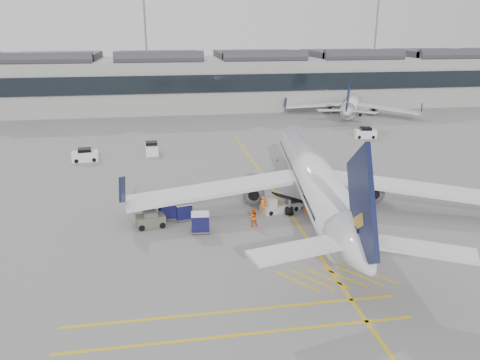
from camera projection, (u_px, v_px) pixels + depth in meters
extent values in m
plane|color=gray|center=(193.00, 246.00, 39.54)|extent=(220.00, 220.00, 0.00)
cube|color=#9E9E99|center=(170.00, 84.00, 105.30)|extent=(200.00, 20.00, 11.00)
cube|color=black|center=(171.00, 84.00, 95.43)|extent=(200.00, 0.50, 3.60)
cube|color=#38383D|center=(168.00, 55.00, 103.37)|extent=(200.00, 18.00, 1.40)
cylinder|color=slate|center=(146.00, 49.00, 115.45)|extent=(0.44, 0.44, 25.00)
cylinder|color=slate|center=(375.00, 47.00, 124.90)|extent=(0.44, 0.44, 25.00)
cube|color=gold|center=(279.00, 198.00, 50.48)|extent=(0.25, 60.00, 0.01)
cylinder|color=silver|center=(313.00, 175.00, 47.62)|extent=(8.40, 31.58, 3.93)
cone|color=silver|center=(291.00, 136.00, 64.49)|extent=(4.49, 4.70, 3.93)
cone|color=silver|center=(361.00, 253.00, 30.21)|extent=(4.61, 5.53, 3.93)
cube|color=silver|center=(215.00, 189.00, 46.21)|extent=(18.14, 6.71, 0.37)
cube|color=silver|center=(414.00, 188.00, 46.63)|extent=(17.59, 11.24, 0.37)
cylinder|color=slate|center=(253.00, 189.00, 48.51)|extent=(2.71, 4.04, 2.19)
cylinder|color=slate|center=(369.00, 188.00, 48.76)|extent=(2.71, 4.04, 2.19)
cube|color=black|center=(362.00, 208.00, 29.90)|extent=(1.46, 7.91, 8.75)
cylinder|color=black|center=(296.00, 169.00, 59.95)|extent=(0.39, 0.70, 0.67)
cylinder|color=black|center=(289.00, 211.00, 45.97)|extent=(0.84, 0.93, 0.84)
cylinder|color=black|center=(342.00, 210.00, 46.08)|extent=(0.84, 0.93, 0.84)
cylinder|color=silver|center=(352.00, 103.00, 98.56)|extent=(12.99, 22.04, 2.91)
cone|color=silver|center=(356.00, 95.00, 110.51)|extent=(3.98, 4.07, 2.91)
cone|color=silver|center=(347.00, 112.00, 86.25)|extent=(4.26, 4.62, 2.91)
cube|color=silver|center=(316.00, 105.00, 99.78)|extent=(13.41, 4.72, 0.27)
cube|color=silver|center=(388.00, 109.00, 95.68)|extent=(11.31, 11.21, 0.27)
cylinder|color=slate|center=(331.00, 107.00, 100.55)|extent=(2.70, 3.22, 1.62)
cylinder|color=slate|center=(374.00, 109.00, 98.05)|extent=(2.70, 3.22, 1.62)
cube|color=black|center=(348.00, 100.00, 85.99)|extent=(2.84, 5.37, 6.48)
cylinder|color=black|center=(354.00, 107.00, 107.32)|extent=(0.42, 0.54, 0.49)
cylinder|color=black|center=(341.00, 114.00, 98.01)|extent=(0.76, 0.80, 0.62)
cylinder|color=black|center=(360.00, 115.00, 96.93)|extent=(0.76, 0.80, 0.62)
cube|color=#B7B5AE|center=(280.00, 207.00, 47.06)|extent=(4.20, 2.56, 0.72)
cube|color=black|center=(289.00, 198.00, 47.23)|extent=(3.68, 2.05, 1.53)
cube|color=#B7B5AE|center=(270.00, 202.00, 46.37)|extent=(1.26, 1.55, 0.93)
cylinder|color=black|center=(271.00, 213.00, 45.89)|extent=(0.49, 0.30, 0.46)
cylinder|color=black|center=(264.00, 208.00, 47.14)|extent=(0.49, 0.30, 0.46)
cylinder|color=black|center=(296.00, 209.00, 47.07)|extent=(0.49, 0.30, 0.46)
cylinder|color=black|center=(289.00, 204.00, 48.32)|extent=(0.49, 0.30, 0.46)
cube|color=gray|center=(172.00, 216.00, 45.18)|extent=(2.24, 1.98, 0.14)
cube|color=#13134A|center=(172.00, 208.00, 44.89)|extent=(2.06, 1.89, 1.65)
cube|color=silver|center=(171.00, 199.00, 44.62)|extent=(2.13, 1.95, 0.11)
cylinder|color=black|center=(163.00, 220.00, 44.65)|extent=(0.27, 0.17, 0.25)
cylinder|color=black|center=(166.00, 215.00, 45.84)|extent=(0.27, 0.17, 0.25)
cylinder|color=black|center=(179.00, 220.00, 44.56)|extent=(0.27, 0.17, 0.25)
cylinder|color=black|center=(182.00, 215.00, 45.75)|extent=(0.27, 0.17, 0.25)
cube|color=gray|center=(165.00, 210.00, 46.99)|extent=(1.59, 1.31, 0.11)
cube|color=#13134A|center=(165.00, 203.00, 46.76)|extent=(1.45, 1.27, 1.36)
cube|color=silver|center=(165.00, 196.00, 46.54)|extent=(1.50, 1.31, 0.09)
cylinder|color=black|center=(159.00, 212.00, 46.42)|extent=(0.21, 0.09, 0.21)
cylinder|color=black|center=(159.00, 209.00, 47.39)|extent=(0.21, 0.09, 0.21)
cylinder|color=black|center=(172.00, 212.00, 46.63)|extent=(0.21, 0.09, 0.21)
cylinder|color=black|center=(172.00, 208.00, 47.60)|extent=(0.21, 0.09, 0.21)
cube|color=gray|center=(201.00, 230.00, 42.21)|extent=(1.80, 1.52, 0.12)
cube|color=#13134A|center=(200.00, 222.00, 41.96)|extent=(1.64, 1.46, 1.45)
cube|color=silver|center=(200.00, 214.00, 41.72)|extent=(1.70, 1.51, 0.10)
cylinder|color=black|center=(193.00, 234.00, 41.65)|extent=(0.23, 0.11, 0.22)
cylinder|color=black|center=(193.00, 229.00, 42.69)|extent=(0.23, 0.11, 0.22)
cylinder|color=black|center=(209.00, 233.00, 41.78)|extent=(0.23, 0.11, 0.22)
cylinder|color=black|center=(208.00, 228.00, 42.82)|extent=(0.23, 0.11, 0.22)
cube|color=gray|center=(183.00, 218.00, 44.91)|extent=(1.90, 1.69, 0.12)
cube|color=#13134A|center=(183.00, 211.00, 44.67)|extent=(1.75, 1.61, 1.39)
cube|color=silver|center=(183.00, 203.00, 44.45)|extent=(1.81, 1.67, 0.10)
cylinder|color=black|center=(178.00, 222.00, 44.22)|extent=(0.23, 0.14, 0.21)
cylinder|color=black|center=(175.00, 218.00, 45.15)|extent=(0.23, 0.14, 0.21)
cylinder|color=black|center=(192.00, 219.00, 44.72)|extent=(0.23, 0.14, 0.21)
cylinder|color=black|center=(189.00, 216.00, 45.65)|extent=(0.23, 0.14, 0.21)
imported|color=orange|center=(263.00, 205.00, 46.08)|extent=(0.80, 0.70, 1.84)
imported|color=orange|center=(253.00, 217.00, 43.27)|extent=(0.88, 0.71, 1.74)
cube|color=#58594C|center=(151.00, 221.00, 43.21)|extent=(2.84, 1.97, 1.05)
cube|color=#58594C|center=(150.00, 215.00, 43.01)|extent=(1.44, 1.44, 0.52)
cylinder|color=black|center=(142.00, 228.00, 42.40)|extent=(0.62, 0.35, 0.59)
cylinder|color=black|center=(140.00, 222.00, 43.62)|extent=(0.62, 0.35, 0.59)
cylinder|color=black|center=(162.00, 225.00, 42.98)|extent=(0.62, 0.35, 0.59)
cylinder|color=black|center=(160.00, 220.00, 44.20)|extent=(0.62, 0.35, 0.59)
cone|color=#F24C0A|center=(277.00, 160.00, 64.42)|extent=(0.32, 0.32, 0.45)
cone|color=#F24C0A|center=(305.00, 210.00, 46.65)|extent=(0.36, 0.36, 0.50)
cube|color=white|center=(85.00, 156.00, 64.44)|extent=(3.63, 2.11, 1.35)
cube|color=black|center=(85.00, 151.00, 64.19)|extent=(1.90, 1.82, 0.58)
cylinder|color=black|center=(76.00, 161.00, 63.56)|extent=(0.60, 0.27, 0.58)
cylinder|color=black|center=(77.00, 158.00, 64.96)|extent=(0.60, 0.27, 0.58)
cylinder|color=black|center=(94.00, 160.00, 64.16)|extent=(0.60, 0.27, 0.58)
cylinder|color=black|center=(94.00, 157.00, 65.56)|extent=(0.60, 0.27, 0.58)
cube|color=white|center=(152.00, 149.00, 68.05)|extent=(1.96, 3.62, 1.37)
cube|color=black|center=(151.00, 144.00, 67.79)|extent=(1.76, 1.86, 0.59)
cylinder|color=black|center=(158.00, 154.00, 67.24)|extent=(0.25, 0.60, 0.59)
cylinder|color=black|center=(147.00, 154.00, 66.92)|extent=(0.25, 0.60, 0.59)
cylinder|color=black|center=(157.00, 150.00, 69.43)|extent=(0.25, 0.60, 0.59)
cylinder|color=black|center=(146.00, 150.00, 69.10)|extent=(0.25, 0.60, 0.59)
cube|color=white|center=(365.00, 134.00, 77.92)|extent=(3.72, 2.30, 1.35)
cube|color=black|center=(366.00, 129.00, 77.66)|extent=(1.99, 1.91, 0.58)
cylinder|color=black|center=(359.00, 137.00, 77.31)|extent=(0.61, 0.31, 0.58)
cylinder|color=black|center=(357.00, 135.00, 78.78)|extent=(0.61, 0.31, 0.58)
cylinder|color=black|center=(373.00, 137.00, 77.30)|extent=(0.61, 0.31, 0.58)
cylinder|color=black|center=(371.00, 135.00, 78.77)|extent=(0.61, 0.31, 0.58)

